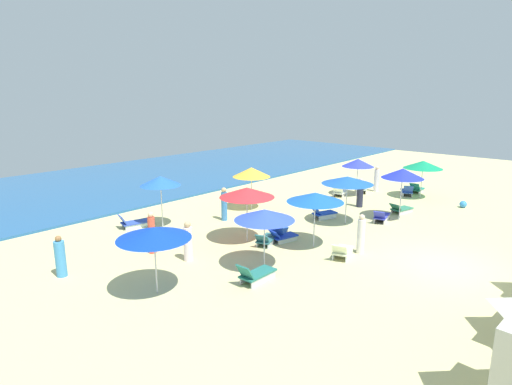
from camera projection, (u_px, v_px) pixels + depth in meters
ground_plane at (445, 266)px, 15.59m from camera, size 60.00×60.00×0.00m
ocean at (120, 181)px, 30.28m from camera, size 60.00×14.73×0.12m
umbrella_0 at (154, 233)px, 13.08m from camera, size 2.35×2.35×2.20m
umbrella_1 at (251, 172)px, 22.76m from camera, size 2.06×2.06×2.35m
umbrella_2 at (403, 173)px, 20.74m from camera, size 2.06×2.06×2.65m
lounge_chair_2_0 at (401, 209)px, 22.49m from camera, size 1.46×0.89×0.58m
lounge_chair_2_1 at (381, 217)px, 20.92m from camera, size 1.52×0.86×0.69m
umbrella_3 at (160, 181)px, 19.63m from camera, size 1.89×1.89×2.49m
lounge_chair_3_0 at (134, 222)px, 20.08m from camera, size 1.59×1.00×0.68m
umbrella_4 at (423, 165)px, 25.29m from camera, size 2.30×2.30×2.29m
lounge_chair_4_0 at (407, 191)px, 26.22m from camera, size 1.46×1.19×0.76m
lounge_chair_4_1 at (417, 189)px, 26.97m from camera, size 1.25×0.66×0.71m
umbrella_5 at (347, 180)px, 20.22m from camera, size 2.48×2.48×2.36m
lounge_chair_5_0 at (323, 213)px, 21.45m from camera, size 1.49×1.01×0.72m
umbrella_6 at (315, 197)px, 17.12m from camera, size 2.35×2.35×2.33m
lounge_chair_6_0 at (283, 236)px, 18.15m from camera, size 1.36×0.85×0.60m
lounge_chair_6_1 at (342, 251)px, 16.33m from camera, size 1.40×0.91×0.71m
umbrella_7 at (358, 163)px, 25.81m from camera, size 1.96×1.96×2.33m
lounge_chair_7_0 at (340, 192)px, 26.17m from camera, size 1.54×0.97×0.69m
lounge_chair_7_1 at (362, 189)px, 26.97m from camera, size 1.50×1.17×0.69m
umbrella_8 at (247, 192)px, 17.74m from camera, size 2.35×2.35×2.39m
lounge_chair_8_0 at (267, 239)px, 17.81m from camera, size 1.54×1.01×0.61m
lounge_chair_8_1 at (279, 232)px, 18.71m from camera, size 1.55×1.17×0.65m
umbrella_9 at (264, 215)px, 14.98m from camera, size 2.19×2.19×2.24m
lounge_chair_9_0 at (256, 274)px, 14.24m from camera, size 1.50×0.60×0.79m
beachgoer_0 at (188, 242)px, 15.97m from camera, size 0.46×0.46×1.57m
beachgoer_1 at (224, 205)px, 21.03m from camera, size 0.30×0.30×1.70m
beachgoer_2 at (361, 235)px, 16.72m from camera, size 0.43×0.43×1.62m
beachgoer_3 at (152, 233)px, 16.71m from camera, size 0.38×0.38×1.73m
beachgoer_4 at (376, 179)px, 27.24m from camera, size 0.43×0.43×1.67m
beachgoer_5 at (60, 258)px, 14.61m from camera, size 0.51×0.51×1.50m
beachgoer_6 at (360, 194)px, 23.53m from camera, size 0.43×0.43×1.66m
beach_ball_0 at (463, 204)px, 23.51m from camera, size 0.39×0.39×0.39m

